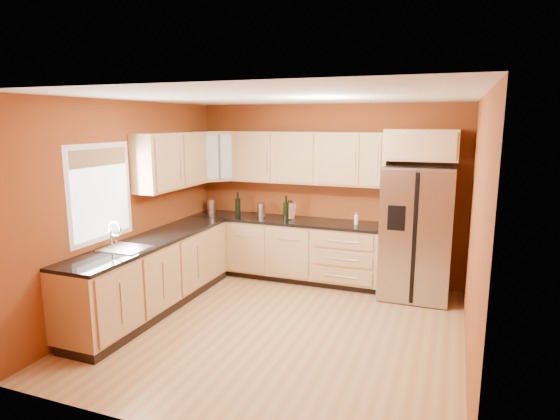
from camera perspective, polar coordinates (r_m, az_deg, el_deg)
name	(u,v)px	position (r m, az deg, el deg)	size (l,w,h in m)	color
floor	(279,329)	(5.55, -0.12, -14.28)	(4.00, 4.00, 0.00)	#9E683D
ceiling	(279,97)	(5.03, -0.13, 13.61)	(4.00, 4.00, 0.00)	silver
wall_back	(326,193)	(7.01, 5.68, 2.10)	(4.00, 0.04, 2.60)	brown
wall_front	(179,273)	(3.40, -12.25, -7.47)	(4.00, 0.04, 2.60)	brown
wall_left	(129,207)	(6.13, -17.90, 0.37)	(0.04, 4.00, 2.60)	brown
wall_right	(475,234)	(4.82, 22.72, -2.67)	(0.04, 4.00, 2.60)	brown
base_cabinets_back	(285,250)	(7.08, 0.60, -4.89)	(2.90, 0.60, 0.88)	tan
base_cabinets_left	(153,275)	(6.16, -15.22, -7.70)	(0.60, 2.80, 0.88)	tan
countertop_back	(285,220)	(6.96, 0.58, -1.26)	(2.90, 0.62, 0.04)	black
countertop_left	(152,240)	(6.02, -15.36, -3.56)	(0.62, 2.80, 0.04)	black
upper_cabinets_back	(308,158)	(6.87, 3.38, 6.36)	(2.30, 0.33, 0.75)	tan
upper_cabinets_left	(172,161)	(6.54, -13.08, 5.89)	(0.33, 1.35, 0.75)	tan
corner_upper_cabinet	(216,156)	(7.27, -7.84, 6.52)	(0.62, 0.33, 0.75)	tan
over_fridge_cabinet	(422,145)	(6.42, 16.91, 7.63)	(0.92, 0.60, 0.40)	tan
refrigerator	(416,232)	(6.51, 16.30, -2.64)	(0.90, 0.75, 1.78)	silver
window	(101,193)	(5.70, -21.00, 1.97)	(0.03, 0.90, 1.00)	white
sink_faucet	(124,236)	(5.60, -18.44, -3.01)	(0.50, 0.42, 0.30)	silver
canister_left	(211,206)	(7.49, -8.36, 0.49)	(0.13, 0.13, 0.21)	silver
canister_right	(261,210)	(7.13, -2.28, 0.02)	(0.12, 0.12, 0.20)	silver
wine_bottle_a	(286,208)	(6.86, 0.74, 0.26)	(0.08, 0.08, 0.36)	black
wine_bottle_b	(238,204)	(7.19, -5.16, 0.74)	(0.08, 0.08, 0.37)	black
knife_block	(290,211)	(6.95, 1.21, -0.12)	(0.12, 0.11, 0.23)	tan
soap_dispenser	(356,219)	(6.66, 9.27, -1.04)	(0.06, 0.06, 0.17)	silver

